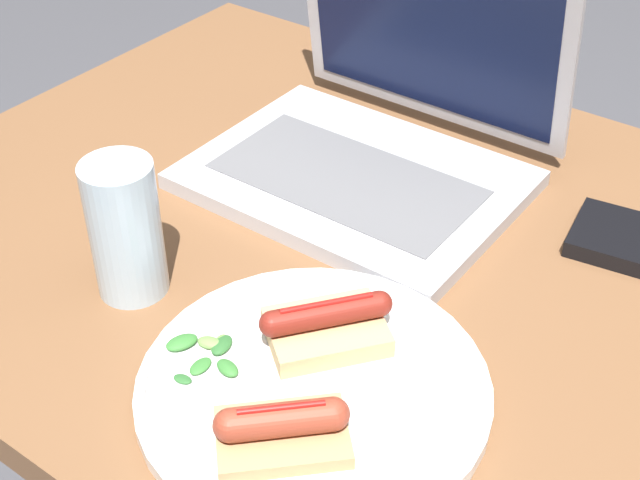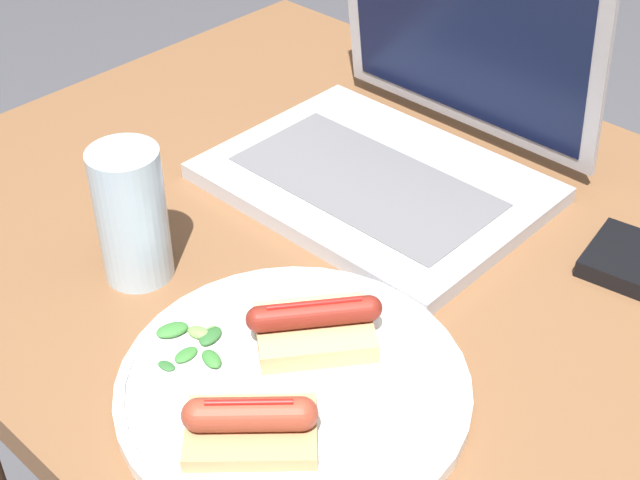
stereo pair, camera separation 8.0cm
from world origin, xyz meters
name	(u,v)px [view 2 (the right image)]	position (x,y,z in m)	size (l,w,h in m)	color
desk	(405,327)	(0.00, 0.00, 0.69)	(1.11, 0.76, 0.77)	brown
laptop	(401,138)	(-0.11, 0.12, 0.82)	(0.34, 0.30, 0.26)	#B7B7BC
plate	(293,384)	(0.04, -0.20, 0.78)	(0.29, 0.29, 0.02)	white
sausage_toast_left	(250,423)	(0.05, -0.26, 0.80)	(0.12, 0.12, 0.04)	tan
sausage_toast_middle	(315,325)	(0.02, -0.15, 0.80)	(0.12, 0.12, 0.04)	tan
salad_pile	(195,340)	(-0.06, -0.23, 0.79)	(0.08, 0.07, 0.01)	#2D662D
drinking_glass	(132,215)	(-0.18, -0.19, 0.84)	(0.07, 0.07, 0.14)	silver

